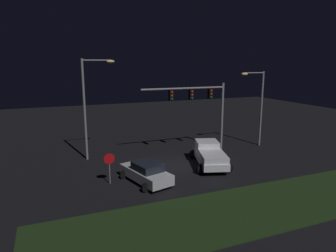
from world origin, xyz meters
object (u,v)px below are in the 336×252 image
(street_lamp_left, at_px, (91,97))
(street_lamp_right, at_px, (257,99))
(car_sedan, at_px, (146,172))
(stop_sign, at_px, (109,163))
(traffic_signal_gantry, at_px, (200,101))
(pickup_truck, at_px, (209,153))

(street_lamp_left, bearing_deg, street_lamp_right, -6.45)
(car_sedan, height_order, street_lamp_left, street_lamp_left)
(stop_sign, bearing_deg, street_lamp_right, 15.84)
(car_sedan, height_order, stop_sign, stop_sign)
(street_lamp_right, bearing_deg, car_sedan, -158.83)
(stop_sign, bearing_deg, traffic_signal_gantry, 26.55)
(pickup_truck, height_order, car_sedan, pickup_truck)
(pickup_truck, relative_size, street_lamp_right, 0.76)
(stop_sign, bearing_deg, car_sedan, -15.80)
(traffic_signal_gantry, relative_size, stop_sign, 3.73)
(pickup_truck, height_order, traffic_signal_gantry, traffic_signal_gantry)
(car_sedan, height_order, traffic_signal_gantry, traffic_signal_gantry)
(pickup_truck, distance_m, traffic_signal_gantry, 5.57)
(pickup_truck, xyz_separation_m, stop_sign, (-8.51, -0.97, 0.56))
(street_lamp_left, height_order, stop_sign, street_lamp_left)
(pickup_truck, height_order, stop_sign, stop_sign)
(traffic_signal_gantry, height_order, street_lamp_left, street_lamp_left)
(car_sedan, bearing_deg, traffic_signal_gantry, -67.47)
(street_lamp_right, relative_size, stop_sign, 3.39)
(car_sedan, relative_size, traffic_signal_gantry, 0.57)
(traffic_signal_gantry, distance_m, stop_sign, 11.23)
(street_lamp_right, distance_m, stop_sign, 16.82)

